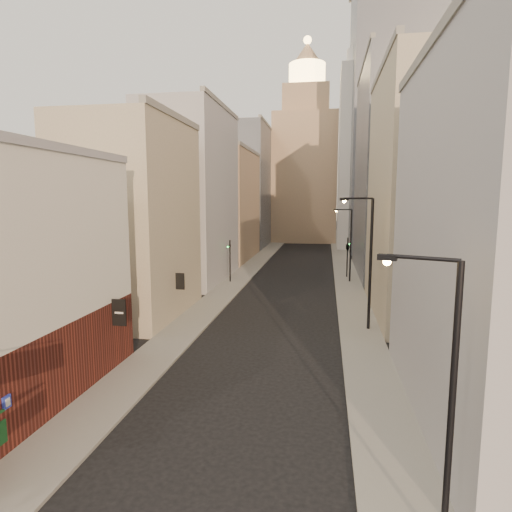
# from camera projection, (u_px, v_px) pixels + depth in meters

# --- Properties ---
(sidewalk_left) EXTENTS (3.00, 140.00, 0.15)m
(sidewalk_left) POSITION_uv_depth(u_px,v_px,m) (255.00, 264.00, 63.92)
(sidewalk_left) COLOR gray
(sidewalk_left) RESTS_ON ground
(sidewalk_right) EXTENTS (3.00, 140.00, 0.15)m
(sidewalk_right) POSITION_uv_depth(u_px,v_px,m) (344.00, 266.00, 61.84)
(sidewalk_right) COLOR gray
(sidewalk_right) RESTS_ON ground
(left_bldg_beige) EXTENTS (8.00, 12.00, 16.00)m
(left_bldg_beige) POSITION_uv_depth(u_px,v_px,m) (132.00, 220.00, 35.37)
(left_bldg_beige) COLOR tan
(left_bldg_beige) RESTS_ON ground
(left_bldg_grey) EXTENTS (8.00, 16.00, 20.00)m
(left_bldg_grey) POSITION_uv_depth(u_px,v_px,m) (192.00, 197.00, 50.74)
(left_bldg_grey) COLOR #A1A1A6
(left_bldg_grey) RESTS_ON ground
(left_bldg_tan) EXTENTS (8.00, 18.00, 17.00)m
(left_bldg_tan) POSITION_uv_depth(u_px,v_px,m) (226.00, 206.00, 68.55)
(left_bldg_tan) COLOR tan
(left_bldg_tan) RESTS_ON ground
(left_bldg_wingrid) EXTENTS (8.00, 20.00, 24.00)m
(left_bldg_wingrid) POSITION_uv_depth(u_px,v_px,m) (249.00, 187.00, 87.63)
(left_bldg_wingrid) COLOR gray
(left_bldg_wingrid) RESTS_ON ground
(right_bldg_beige) EXTENTS (8.00, 16.00, 20.00)m
(right_bldg_beige) POSITION_uv_depth(u_px,v_px,m) (427.00, 196.00, 35.17)
(right_bldg_beige) COLOR tan
(right_bldg_beige) RESTS_ON ground
(right_bldg_wingrid) EXTENTS (8.00, 20.00, 26.00)m
(right_bldg_wingrid) POSITION_uv_depth(u_px,v_px,m) (392.00, 173.00, 54.32)
(right_bldg_wingrid) COLOR gray
(right_bldg_wingrid) RESTS_ON ground
(highrise) EXTENTS (21.00, 23.00, 51.20)m
(highrise) POSITION_uv_depth(u_px,v_px,m) (406.00, 112.00, 79.03)
(highrise) COLOR gray
(highrise) RESTS_ON ground
(clock_tower) EXTENTS (14.00, 14.00, 44.90)m
(clock_tower) POSITION_uv_depth(u_px,v_px,m) (306.00, 163.00, 96.84)
(clock_tower) COLOR tan
(clock_tower) RESTS_ON ground
(white_tower) EXTENTS (8.00, 8.00, 41.50)m
(white_tower) POSITION_uv_depth(u_px,v_px,m) (360.00, 151.00, 81.26)
(white_tower) COLOR silver
(white_tower) RESTS_ON ground
(streetlamp_near) EXTENTS (2.07, 0.97, 8.35)m
(streetlamp_near) POSITION_uv_depth(u_px,v_px,m) (444.00, 391.00, 11.34)
(streetlamp_near) COLOR black
(streetlamp_near) RESTS_ON ground
(streetlamp_mid) EXTENTS (2.48, 1.08, 9.88)m
(streetlamp_mid) POSITION_uv_depth(u_px,v_px,m) (368.00, 256.00, 31.21)
(streetlamp_mid) COLOR black
(streetlamp_mid) RESTS_ON ground
(streetlamp_far) EXTENTS (2.15, 0.94, 8.58)m
(streetlamp_far) POSITION_uv_depth(u_px,v_px,m) (349.00, 241.00, 49.40)
(streetlamp_far) COLOR black
(streetlamp_far) RESTS_ON ground
(traffic_light_left) EXTENTS (0.56, 0.46, 5.00)m
(traffic_light_left) POSITION_uv_depth(u_px,v_px,m) (230.00, 252.00, 49.54)
(traffic_light_left) COLOR black
(traffic_light_left) RESTS_ON ground
(traffic_light_right) EXTENTS (0.66, 0.66, 5.00)m
(traffic_light_right) POSITION_uv_depth(u_px,v_px,m) (348.00, 247.00, 52.51)
(traffic_light_right) COLOR black
(traffic_light_right) RESTS_ON ground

